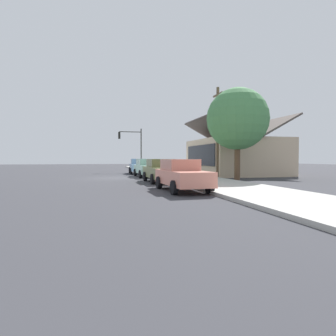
{
  "coord_description": "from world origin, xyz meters",
  "views": [
    {
      "loc": [
        24.04,
        -1.42,
        1.64
      ],
      "look_at": [
        3.54,
        3.56,
        0.92
      ],
      "focal_mm": 30.63,
      "sensor_mm": 36.0,
      "label": 1
    }
  ],
  "objects_px": {
    "car_olive": "(162,170)",
    "utility_pole_wooden": "(218,131)",
    "car_skyblue": "(139,166)",
    "fire_hydrant_red": "(166,172)",
    "shade_tree": "(238,119)",
    "traffic_light_main": "(132,143)",
    "car_coral": "(182,175)",
    "car_seafoam": "(147,168)"
  },
  "relations": [
    {
      "from": "car_olive",
      "to": "utility_pole_wooden",
      "type": "xyz_separation_m",
      "value": [
        -2.94,
        5.4,
        3.11
      ]
    },
    {
      "from": "car_skyblue",
      "to": "fire_hydrant_red",
      "type": "distance_m",
      "value": 6.78
    },
    {
      "from": "car_skyblue",
      "to": "shade_tree",
      "type": "xyz_separation_m",
      "value": [
        10.71,
        6.0,
        3.77
      ]
    },
    {
      "from": "car_olive",
      "to": "traffic_light_main",
      "type": "height_order",
      "value": "traffic_light_main"
    },
    {
      "from": "car_olive",
      "to": "fire_hydrant_red",
      "type": "bearing_deg",
      "value": 162.66
    },
    {
      "from": "car_coral",
      "to": "utility_pole_wooden",
      "type": "xyz_separation_m",
      "value": [
        -8.33,
        5.55,
        3.11
      ]
    },
    {
      "from": "fire_hydrant_red",
      "to": "car_olive",
      "type": "bearing_deg",
      "value": -16.61
    },
    {
      "from": "car_coral",
      "to": "fire_hydrant_red",
      "type": "bearing_deg",
      "value": 169.16
    },
    {
      "from": "shade_tree",
      "to": "fire_hydrant_red",
      "type": "distance_m",
      "value": 7.39
    },
    {
      "from": "car_skyblue",
      "to": "car_coral",
      "type": "height_order",
      "value": "same"
    },
    {
      "from": "car_olive",
      "to": "car_coral",
      "type": "bearing_deg",
      "value": -2.29
    },
    {
      "from": "car_skyblue",
      "to": "shade_tree",
      "type": "height_order",
      "value": "shade_tree"
    },
    {
      "from": "car_seafoam",
      "to": "car_olive",
      "type": "xyz_separation_m",
      "value": [
        5.84,
        0.02,
        0.0
      ]
    },
    {
      "from": "fire_hydrant_red",
      "to": "shade_tree",
      "type": "bearing_deg",
      "value": 48.3
    },
    {
      "from": "traffic_light_main",
      "to": "utility_pole_wooden",
      "type": "relative_size",
      "value": 0.69
    },
    {
      "from": "car_seafoam",
      "to": "fire_hydrant_red",
      "type": "xyz_separation_m",
      "value": [
        1.14,
        1.43,
        -0.32
      ]
    },
    {
      "from": "car_coral",
      "to": "shade_tree",
      "type": "relative_size",
      "value": 0.66
    },
    {
      "from": "car_skyblue",
      "to": "traffic_light_main",
      "type": "bearing_deg",
      "value": -172.85
    },
    {
      "from": "car_seafoam",
      "to": "traffic_light_main",
      "type": "xyz_separation_m",
      "value": [
        -9.34,
        -0.23,
        2.68
      ]
    },
    {
      "from": "car_coral",
      "to": "car_olive",
      "type": "bearing_deg",
      "value": 176.34
    },
    {
      "from": "car_skyblue",
      "to": "car_olive",
      "type": "height_order",
      "value": "same"
    },
    {
      "from": "car_coral",
      "to": "fire_hydrant_red",
      "type": "relative_size",
      "value": 6.43
    },
    {
      "from": "utility_pole_wooden",
      "to": "fire_hydrant_red",
      "type": "relative_size",
      "value": 10.56
    },
    {
      "from": "car_skyblue",
      "to": "car_seafoam",
      "type": "height_order",
      "value": "same"
    },
    {
      "from": "car_skyblue",
      "to": "utility_pole_wooden",
      "type": "bearing_deg",
      "value": 36.12
    },
    {
      "from": "fire_hydrant_red",
      "to": "car_coral",
      "type": "bearing_deg",
      "value": -8.73
    },
    {
      "from": "car_olive",
      "to": "fire_hydrant_red",
      "type": "xyz_separation_m",
      "value": [
        -4.7,
        1.4,
        -0.32
      ]
    },
    {
      "from": "car_olive",
      "to": "car_skyblue",
      "type": "bearing_deg",
      "value": 179.26
    },
    {
      "from": "car_olive",
      "to": "utility_pole_wooden",
      "type": "distance_m",
      "value": 6.89
    },
    {
      "from": "utility_pole_wooden",
      "to": "car_skyblue",
      "type": "bearing_deg",
      "value": -147.2
    },
    {
      "from": "car_skyblue",
      "to": "fire_hydrant_red",
      "type": "bearing_deg",
      "value": 15.26
    },
    {
      "from": "utility_pole_wooden",
      "to": "fire_hydrant_red",
      "type": "distance_m",
      "value": 5.56
    },
    {
      "from": "car_seafoam",
      "to": "car_olive",
      "type": "height_order",
      "value": "same"
    },
    {
      "from": "shade_tree",
      "to": "traffic_light_main",
      "type": "height_order",
      "value": "shade_tree"
    },
    {
      "from": "shade_tree",
      "to": "utility_pole_wooden",
      "type": "xyz_separation_m",
      "value": [
        -2.33,
        -0.59,
        -0.66
      ]
    },
    {
      "from": "car_skyblue",
      "to": "car_coral",
      "type": "xyz_separation_m",
      "value": [
        16.71,
        -0.15,
        -0.0
      ]
    },
    {
      "from": "traffic_light_main",
      "to": "car_skyblue",
      "type": "bearing_deg",
      "value": 3.84
    },
    {
      "from": "fire_hydrant_red",
      "to": "car_seafoam",
      "type": "bearing_deg",
      "value": -128.53
    },
    {
      "from": "car_seafoam",
      "to": "car_skyblue",
      "type": "bearing_deg",
      "value": 178.34
    },
    {
      "from": "traffic_light_main",
      "to": "utility_pole_wooden",
      "type": "height_order",
      "value": "utility_pole_wooden"
    },
    {
      "from": "utility_pole_wooden",
      "to": "traffic_light_main",
      "type": "bearing_deg",
      "value": -155.17
    },
    {
      "from": "car_skyblue",
      "to": "traffic_light_main",
      "type": "relative_size",
      "value": 0.87
    }
  ]
}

